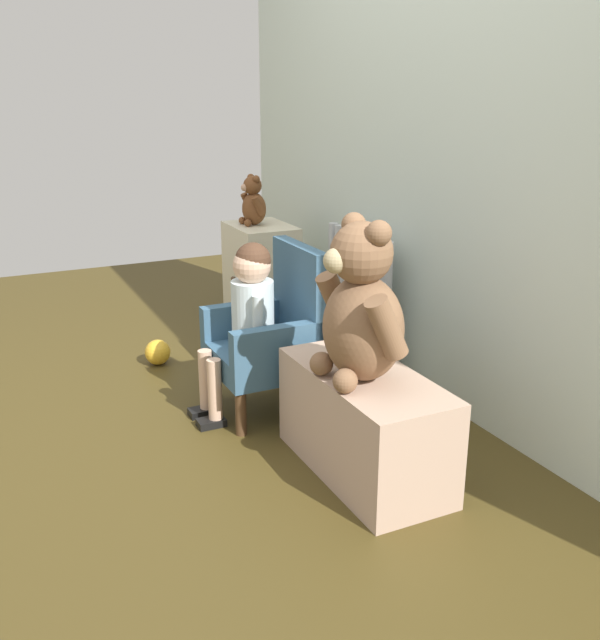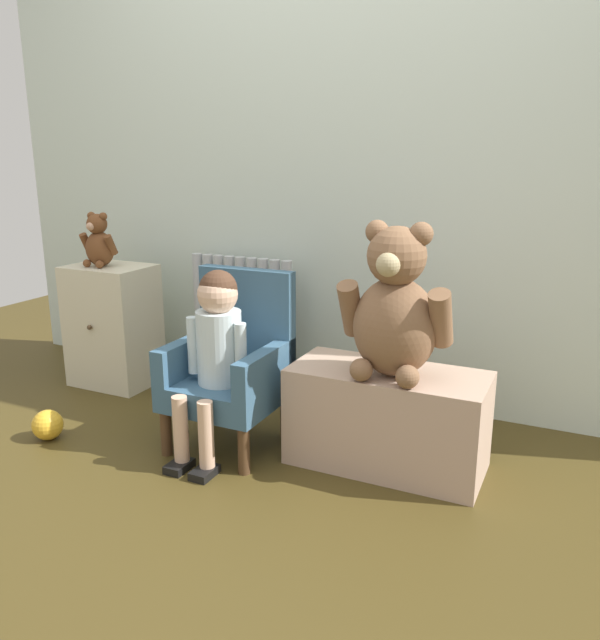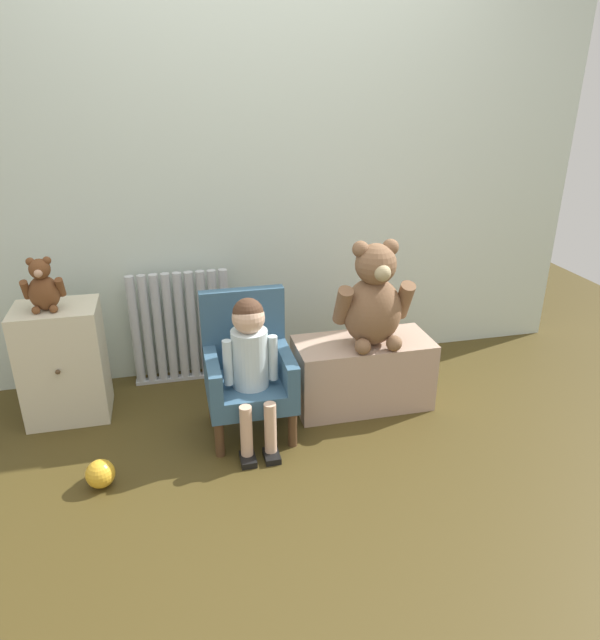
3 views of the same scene
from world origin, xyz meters
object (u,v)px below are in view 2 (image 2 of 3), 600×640
radiator (242,323)px  small_teddy_bear (99,243)px  low_bench (387,418)px  toy_ball (48,425)px  child_armchair (233,365)px  small_dresser (113,325)px  child_figure (216,338)px  large_teddy_bear (395,310)px

radiator → small_teddy_bear: small_teddy_bear is taller
low_bench → toy_ball: (-1.30, -0.38, -0.12)m
child_armchair → small_teddy_bear: 1.03m
radiator → low_bench: 1.04m
small_dresser → small_teddy_bear: (-0.02, -0.03, 0.41)m
radiator → low_bench: (0.91, -0.49, -0.14)m
child_armchair → child_figure: 0.18m
child_figure → large_teddy_bear: bearing=12.7°
child_armchair → child_figure: bearing=-90.0°
toy_ball → radiator: bearing=65.6°
child_armchair → child_figure: child_figure is taller
low_bench → child_armchair: bearing=-173.5°
child_figure → small_teddy_bear: small_teddy_bear is taller
small_dresser → small_teddy_bear: size_ratio=2.32×
radiator → large_teddy_bear: bearing=-29.8°
child_armchair → radiator: bearing=117.3°
child_figure → toy_ball: 0.82m
large_teddy_bear → small_teddy_bear: (-1.55, 0.26, 0.11)m
low_bench → small_teddy_bear: size_ratio=2.74×
toy_ball → child_armchair: bearing=24.5°
small_dresser → toy_ball: (0.19, -0.63, -0.24)m
child_armchair → toy_ball: bearing=-155.5°
radiator → child_armchair: child_armchair is taller
radiator → toy_ball: bearing=-114.4°
toy_ball → small_dresser: bearing=107.1°
low_bench → toy_ball: size_ratio=5.75×
child_figure → low_bench: bearing=16.6°
child_figure → toy_ball: bearing=-163.7°
low_bench → toy_ball: low_bench is taller
small_dresser → large_teddy_bear: bearing=-10.6°
small_dresser → child_armchair: size_ratio=0.87×
small_teddy_bear → toy_ball: size_ratio=2.10×
child_figure → toy_ball: child_figure is taller
low_bench → toy_ball: bearing=-163.6°
small_dresser → child_figure: size_ratio=0.84×
radiator → toy_ball: radiator is taller
small_dresser → low_bench: bearing=-9.4°
radiator → low_bench: radiator is taller
small_teddy_bear → low_bench: bearing=-8.2°
large_teddy_bear → low_bench: bearing=123.4°
small_dresser → small_teddy_bear: 0.42m
child_armchair → toy_ball: size_ratio=5.57×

